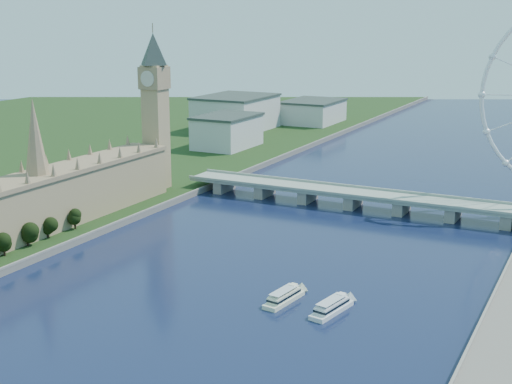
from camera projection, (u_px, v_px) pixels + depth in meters
The scene contains 6 objects.
parliament_range at pixel (40, 202), 373.30m from camera, with size 24.00×200.00×70.00m.
big_ben at pixel (155, 91), 455.37m from camera, with size 20.02×20.02×110.00m.
westminster_bridge at pixel (353, 196), 432.77m from camera, with size 220.00×22.00×9.50m.
city_skyline at pixel (492, 127), 638.51m from camera, with size 505.00×280.00×32.00m.
tour_boat_near at pixel (284, 302), 289.87m from camera, with size 6.58×25.96×5.70m, color #E6E6C3, non-canonical shape.
tour_boat_far at pixel (332, 312), 279.64m from camera, with size 6.76×26.64×5.85m, color silver, non-canonical shape.
Camera 1 is at (136.19, -101.20, 112.96)m, focal length 50.00 mm.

